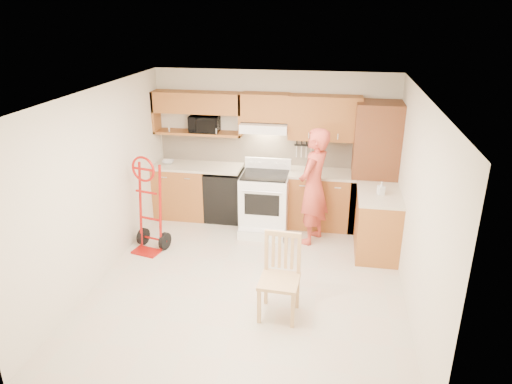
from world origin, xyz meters
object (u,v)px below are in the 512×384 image
(person, at_px, (313,187))
(hand_truck, at_px, (147,209))
(range, at_px, (264,198))
(microwave, at_px, (205,124))
(dining_chair, at_px, (279,278))

(person, distance_m, hand_truck, 2.50)
(range, distance_m, person, 0.90)
(microwave, distance_m, dining_chair, 3.37)
(range, xyz_separation_m, person, (0.79, -0.26, 0.34))
(person, bearing_deg, microwave, -89.59)
(range, distance_m, hand_truck, 1.88)
(person, xyz_separation_m, hand_truck, (-2.38, -0.72, -0.24))
(microwave, relative_size, hand_truck, 0.37)
(person, height_order, hand_truck, person)
(dining_chair, bearing_deg, range, 106.13)
(range, bearing_deg, person, -18.04)
(range, relative_size, hand_truck, 0.84)
(dining_chair, bearing_deg, person, 85.60)
(microwave, xyz_separation_m, range, (1.09, -0.48, -1.06))
(range, relative_size, dining_chair, 1.11)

